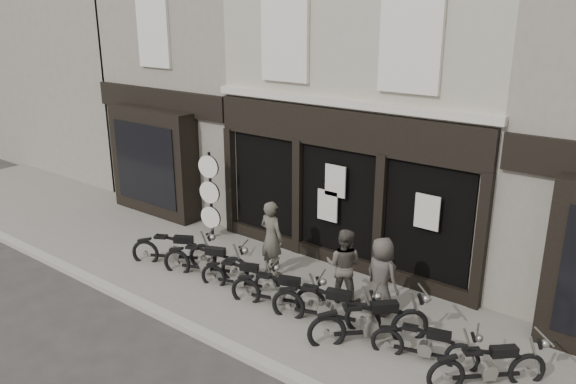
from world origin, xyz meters
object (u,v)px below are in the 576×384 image
Objects in this scene: man_right at (381,276)px; advert_sign_post at (210,199)px; motorcycle_1 at (207,264)px; man_left at (272,238)px; motorcycle_3 at (279,294)px; motorcycle_5 at (370,326)px; man_centre at (344,265)px; motorcycle_6 at (426,348)px; motorcycle_0 at (175,252)px; motorcycle_7 at (489,370)px; motorcycle_4 at (326,309)px; motorcycle_2 at (241,279)px.

man_right is 5.61m from advert_sign_post.
motorcycle_1 is 1.13× the size of man_left.
motorcycle_1 is 2.24m from motorcycle_3.
man_centre reaches higher than motorcycle_5.
motorcycle_3 is 1.70m from man_left.
motorcycle_6 is 4.51m from man_left.
man_right is (2.89, -0.03, -0.07)m from man_left.
man_right reaches higher than motorcycle_1.
man_centre is at bearing -16.29° from motorcycle_0.
man_left is (-5.45, 1.00, 0.62)m from motorcycle_7.
advert_sign_post is (-3.80, 1.80, 0.82)m from motorcycle_3.
man_right is (-1.45, 0.98, 0.57)m from motorcycle_6.
motorcycle_3 is 2.15m from motorcycle_5.
man_right is at bearing -17.35° from advert_sign_post.
motorcycle_7 is at bearing 174.97° from man_right.
motorcycle_5 is at bearing -18.98° from motorcycle_4.
motorcycle_1 is 0.93× the size of motorcycle_4.
motorcycle_6 is 1.85m from man_right.
motorcycle_0 is 5.21m from man_right.
advert_sign_post reaches higher than motorcycle_6.
motorcycle_6 is (3.22, 0.11, -0.04)m from motorcycle_3.
motorcycle_7 is 0.65× the size of advert_sign_post.
motorcycle_6 is at bearing -16.92° from motorcycle_3.
motorcycle_1 is at bearing 158.59° from motorcycle_3.
advert_sign_post reaches higher than motorcycle_1.
motorcycle_5 is at bearing 124.60° from man_centre.
man_right is at bearing 64.31° from motorcycle_5.
man_right is at bearing 12.91° from motorcycle_3.
motorcycle_2 is 1.12× the size of man_right.
man_centre is at bearing -176.92° from man_left.
motorcycle_7 reaches higher than motorcycle_2.
motorcycle_4 reaches higher than motorcycle_2.
motorcycle_1 reaches higher than motorcycle_2.
advert_sign_post is (-2.67, 0.67, 0.21)m from man_left.
man_right is (4.00, 1.00, 0.53)m from motorcycle_1.
man_right is 0.65× the size of advert_sign_post.
motorcycle_1 is 1.63m from man_left.
motorcycle_4 is at bearing -16.13° from motorcycle_3.
motorcycle_5 is at bearing 138.05° from motorcycle_7.
motorcycle_1 is 1.24× the size of man_centre.
motorcycle_5 is at bearing -26.68° from advert_sign_post.
man_left reaches higher than man_right.
motorcycle_6 is (5.45, 0.02, -0.04)m from motorcycle_1.
motorcycle_4 is 1.18× the size of motorcycle_5.
motorcycle_0 is at bearing 158.70° from motorcycle_1.
man_left is at bearing 150.86° from motorcycle_6.
man_right is at bearing 41.52° from motorcycle_4.
motorcycle_2 is at bearing 136.01° from motorcycle_7.
motorcycle_6 is at bearing -21.92° from motorcycle_1.
advert_sign_post is (-4.94, 1.74, 0.79)m from motorcycle_4.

